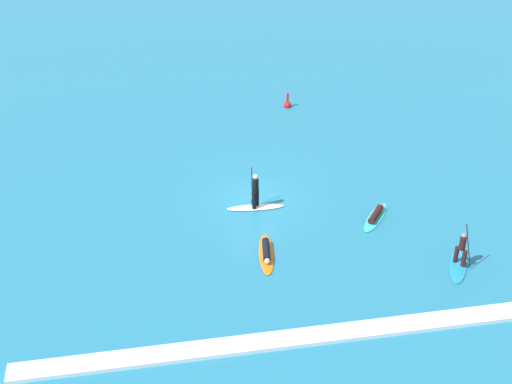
{
  "coord_description": "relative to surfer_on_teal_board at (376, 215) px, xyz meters",
  "views": [
    {
      "loc": [
        -5.06,
        -29.09,
        18.9
      ],
      "look_at": [
        0.0,
        0.0,
        0.5
      ],
      "focal_mm": 48.85,
      "sensor_mm": 36.0,
      "label": 1
    }
  ],
  "objects": [
    {
      "name": "ground_plane",
      "position": [
        -5.45,
        2.53,
        -0.15
      ],
      "size": [
        120.0,
        120.0,
        0.0
      ],
      "primitive_type": "plane",
      "color": "teal",
      "rests_on": "ground"
    },
    {
      "name": "surfer_on_blue_board",
      "position": [
        2.44,
        -4.18,
        0.26
      ],
      "size": [
        1.95,
        2.83,
        2.3
      ],
      "rotation": [
        0.0,
        0.0,
        4.24
      ],
      "color": "#1E8CD1",
      "rests_on": "ground_plane"
    },
    {
      "name": "surfer_on_orange_board",
      "position": [
        -5.77,
        -2.02,
        -0.0
      ],
      "size": [
        1.08,
        3.12,
        0.4
      ],
      "rotation": [
        0.0,
        0.0,
        4.57
      ],
      "color": "orange",
      "rests_on": "ground_plane"
    },
    {
      "name": "surfer_on_white_board",
      "position": [
        -5.6,
        1.84,
        0.38
      ],
      "size": [
        2.85,
        0.75,
        2.15
      ],
      "rotation": [
        0.0,
        0.0,
        3.09
      ],
      "color": "white",
      "rests_on": "ground_plane"
    },
    {
      "name": "marker_buoy",
      "position": [
        -1.56,
        13.16,
        0.03
      ],
      "size": [
        0.5,
        0.5,
        1.06
      ],
      "color": "red",
      "rests_on": "ground_plane"
    },
    {
      "name": "wave_crest",
      "position": [
        -5.45,
        -7.52,
        -0.06
      ],
      "size": [
        21.77,
        0.9,
        0.18
      ],
      "primitive_type": "cube",
      "color": "white",
      "rests_on": "ground_plane"
    },
    {
      "name": "surfer_on_teal_board",
      "position": [
        0.0,
        0.0,
        0.0
      ],
      "size": [
        2.21,
        2.65,
        0.4
      ],
      "rotation": [
        0.0,
        0.0,
        0.93
      ],
      "color": "#33C6CC",
      "rests_on": "ground_plane"
    }
  ]
}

